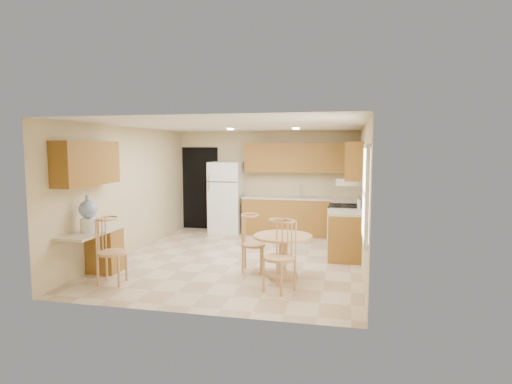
% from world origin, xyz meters
% --- Properties ---
extents(floor, '(5.50, 5.50, 0.00)m').
position_xyz_m(floor, '(0.00, 0.00, 0.00)').
color(floor, beige).
rests_on(floor, ground).
extents(ceiling, '(4.50, 5.50, 0.02)m').
position_xyz_m(ceiling, '(0.00, 0.00, 2.50)').
color(ceiling, white).
rests_on(ceiling, wall_back).
extents(wall_back, '(4.50, 0.02, 2.50)m').
position_xyz_m(wall_back, '(0.00, 2.75, 1.25)').
color(wall_back, beige).
rests_on(wall_back, floor).
extents(wall_front, '(4.50, 0.02, 2.50)m').
position_xyz_m(wall_front, '(0.00, -2.75, 1.25)').
color(wall_front, beige).
rests_on(wall_front, floor).
extents(wall_left, '(0.02, 5.50, 2.50)m').
position_xyz_m(wall_left, '(-2.25, 0.00, 1.25)').
color(wall_left, beige).
rests_on(wall_left, floor).
extents(wall_right, '(0.02, 5.50, 2.50)m').
position_xyz_m(wall_right, '(2.25, 0.00, 1.25)').
color(wall_right, beige).
rests_on(wall_right, floor).
extents(doorway, '(0.90, 0.02, 2.10)m').
position_xyz_m(doorway, '(-1.75, 2.73, 1.05)').
color(doorway, black).
rests_on(doorway, floor).
extents(base_cab_back, '(2.75, 0.60, 0.87)m').
position_xyz_m(base_cab_back, '(0.88, 2.45, 0.43)').
color(base_cab_back, olive).
rests_on(base_cab_back, floor).
extents(counter_back, '(2.75, 0.63, 0.04)m').
position_xyz_m(counter_back, '(0.88, 2.45, 0.89)').
color(counter_back, beige).
rests_on(counter_back, base_cab_back).
extents(base_cab_right_a, '(0.60, 0.59, 0.87)m').
position_xyz_m(base_cab_right_a, '(1.95, 1.85, 0.43)').
color(base_cab_right_a, olive).
rests_on(base_cab_right_a, floor).
extents(counter_right_a, '(0.63, 0.59, 0.04)m').
position_xyz_m(counter_right_a, '(1.95, 1.85, 0.89)').
color(counter_right_a, beige).
rests_on(counter_right_a, base_cab_right_a).
extents(base_cab_right_b, '(0.60, 0.80, 0.87)m').
position_xyz_m(base_cab_right_b, '(1.95, 0.40, 0.43)').
color(base_cab_right_b, olive).
rests_on(base_cab_right_b, floor).
extents(counter_right_b, '(0.63, 0.80, 0.04)m').
position_xyz_m(counter_right_b, '(1.95, 0.40, 0.89)').
color(counter_right_b, beige).
rests_on(counter_right_b, base_cab_right_b).
extents(upper_cab_back, '(2.75, 0.33, 0.70)m').
position_xyz_m(upper_cab_back, '(0.88, 2.58, 1.85)').
color(upper_cab_back, olive).
rests_on(upper_cab_back, wall_back).
extents(upper_cab_right, '(0.33, 2.42, 0.70)m').
position_xyz_m(upper_cab_right, '(2.08, 1.21, 1.85)').
color(upper_cab_right, olive).
rests_on(upper_cab_right, wall_right).
extents(upper_cab_left, '(0.33, 1.40, 0.70)m').
position_xyz_m(upper_cab_left, '(-2.08, -1.60, 1.85)').
color(upper_cab_left, olive).
rests_on(upper_cab_left, wall_left).
extents(sink, '(0.78, 0.44, 0.01)m').
position_xyz_m(sink, '(0.85, 2.45, 0.91)').
color(sink, silver).
rests_on(sink, counter_back).
extents(range_hood, '(0.50, 0.76, 0.14)m').
position_xyz_m(range_hood, '(2.00, 1.18, 1.42)').
color(range_hood, silver).
rests_on(range_hood, upper_cab_right).
extents(desk_pedestal, '(0.48, 0.42, 0.72)m').
position_xyz_m(desk_pedestal, '(-2.00, -1.32, 0.36)').
color(desk_pedestal, olive).
rests_on(desk_pedestal, floor).
extents(desk_top, '(0.50, 1.20, 0.04)m').
position_xyz_m(desk_top, '(-2.00, -1.70, 0.75)').
color(desk_top, beige).
rests_on(desk_top, desk_pedestal).
extents(window, '(0.06, 1.12, 1.30)m').
position_xyz_m(window, '(2.23, -1.85, 1.50)').
color(window, white).
rests_on(window, wall_right).
extents(can_light_a, '(0.14, 0.14, 0.02)m').
position_xyz_m(can_light_a, '(-0.50, 1.20, 2.48)').
color(can_light_a, white).
rests_on(can_light_a, ceiling).
extents(can_light_b, '(0.14, 0.14, 0.02)m').
position_xyz_m(can_light_b, '(0.90, 1.20, 2.48)').
color(can_light_b, white).
rests_on(can_light_b, ceiling).
extents(refrigerator, '(0.77, 0.75, 1.74)m').
position_xyz_m(refrigerator, '(-0.95, 2.40, 0.87)').
color(refrigerator, white).
rests_on(refrigerator, floor).
extents(stove, '(0.65, 0.76, 1.09)m').
position_xyz_m(stove, '(1.92, 1.18, 0.47)').
color(stove, white).
rests_on(stove, floor).
extents(dining_table, '(0.94, 0.94, 0.70)m').
position_xyz_m(dining_table, '(0.98, -1.00, 0.46)').
color(dining_table, tan).
rests_on(dining_table, floor).
extents(chair_table_a, '(0.43, 0.55, 0.96)m').
position_xyz_m(chair_table_a, '(0.43, -0.84, 0.59)').
color(chair_table_a, tan).
rests_on(chair_table_a, floor).
extents(chair_table_b, '(0.46, 0.53, 1.04)m').
position_xyz_m(chair_table_b, '(1.03, -1.75, 0.63)').
color(chair_table_b, tan).
rests_on(chair_table_b, floor).
extents(chair_desk, '(0.45, 0.58, 1.02)m').
position_xyz_m(chair_desk, '(-1.55, -1.95, 0.62)').
color(chair_desk, tan).
rests_on(chair_desk, floor).
extents(water_crock, '(0.28, 0.28, 0.58)m').
position_xyz_m(water_crock, '(-2.00, -1.75, 1.03)').
color(water_crock, white).
rests_on(water_crock, desk_top).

